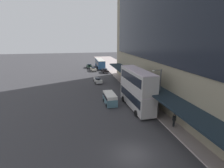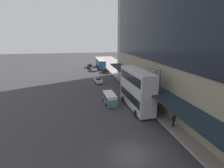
% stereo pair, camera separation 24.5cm
% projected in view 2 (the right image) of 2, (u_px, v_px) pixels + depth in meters
% --- Properties ---
extents(ground, '(240.00, 240.00, 0.00)m').
position_uv_depth(ground, '(132.00, 155.00, 17.53)').
color(ground, '#3B3A3E').
extents(transit_bus_kerbside_front, '(2.80, 11.00, 3.26)m').
position_uv_depth(transit_bus_kerbside_front, '(101.00, 63.00, 66.47)').
color(transit_bus_kerbside_front, '#315C8E').
rests_on(transit_bus_kerbside_front, ground).
extents(transit_bus_kerbside_rear, '(2.90, 10.04, 6.49)m').
position_uv_depth(transit_bus_kerbside_rear, '(136.00, 88.00, 28.24)').
color(transit_bus_kerbside_rear, beige).
rests_on(transit_bus_kerbside_rear, ground).
extents(sedan_lead_near, '(1.99, 4.33, 1.45)m').
position_uv_depth(sedan_lead_near, '(98.00, 80.00, 45.12)').
color(sedan_lead_near, beige).
rests_on(sedan_lead_near, ground).
extents(sedan_trailing_mid, '(1.98, 4.86, 1.62)m').
position_uv_depth(sedan_trailing_mid, '(90.00, 66.00, 67.25)').
color(sedan_trailing_mid, '#193125').
rests_on(sedan_trailing_mid, ground).
extents(sedan_far_back, '(1.96, 4.60, 1.56)m').
position_uv_depth(sedan_far_back, '(105.00, 70.00, 57.92)').
color(sedan_far_back, black).
rests_on(sedan_far_back, ground).
extents(sedan_trailing_near, '(1.95, 4.85, 1.53)m').
position_uv_depth(sedan_trailing_near, '(94.00, 69.00, 60.97)').
color(sedan_trailing_near, beige).
rests_on(sedan_trailing_near, ground).
extents(vw_van, '(2.00, 4.60, 1.96)m').
position_uv_depth(vw_van, '(109.00, 98.00, 30.72)').
color(vw_van, slate).
rests_on(vw_van, ground).
extents(pedestrian_at_kerb, '(0.61, 0.33, 1.86)m').
position_uv_depth(pedestrian_at_kerb, '(174.00, 119.00, 22.51)').
color(pedestrian_at_kerb, black).
rests_on(pedestrian_at_kerb, sidewalk_kerb).
extents(street_lamp, '(1.50, 0.28, 6.86)m').
position_uv_depth(street_lamp, '(158.00, 89.00, 25.59)').
color(street_lamp, '#4C4C51').
rests_on(street_lamp, sidewalk_kerb).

